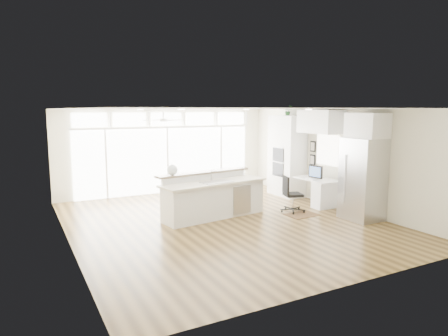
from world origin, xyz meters
TOP-DOWN VIEW (x-y plane):
  - floor at (0.00, 0.00)m, footprint 7.00×8.00m
  - ceiling at (0.00, 0.00)m, footprint 7.00×8.00m
  - wall_back at (0.00, 4.00)m, footprint 7.00×0.04m
  - wall_front at (0.00, -4.00)m, footprint 7.00×0.04m
  - wall_left at (-3.50, 0.00)m, footprint 0.04×8.00m
  - wall_right at (3.50, 0.00)m, footprint 0.04×8.00m
  - glass_wall at (0.00, 3.94)m, footprint 5.80×0.06m
  - transom_row at (0.00, 3.94)m, footprint 5.90×0.06m
  - desk_window at (3.46, 0.30)m, footprint 0.04×0.85m
  - ceiling_fan at (-0.50, 2.80)m, footprint 1.16×1.16m
  - recessed_lights at (0.00, 0.20)m, footprint 3.40×3.00m
  - oven_cabinet at (3.17, 1.80)m, footprint 0.64×1.20m
  - desk_nook at (3.13, 0.30)m, footprint 0.72×1.30m
  - upper_cabinets at (3.17, 0.30)m, footprint 0.64×1.30m
  - refrigerator at (3.11, -1.35)m, footprint 0.76×0.90m
  - fridge_cabinet at (3.17, -1.35)m, footprint 0.64×0.90m
  - framed_photos at (3.46, 0.92)m, footprint 0.06×0.22m
  - kitchen_island at (-0.02, 0.51)m, footprint 2.91×1.45m
  - rug at (2.06, -0.37)m, footprint 0.81×0.60m
  - office_chair at (2.05, -0.00)m, footprint 0.60×0.57m
  - fishbowl at (-1.02, 0.77)m, footprint 0.32×0.32m
  - monitor at (3.05, 0.30)m, footprint 0.14×0.48m
  - keyboard at (2.88, 0.30)m, footprint 0.14×0.36m
  - potted_plant at (3.17, 1.80)m, footprint 0.29×0.31m

SIDE VIEW (x-z plane):
  - floor at x=0.00m, z-range -0.02..0.00m
  - rug at x=2.06m, z-range 0.00..0.01m
  - desk_nook at x=3.13m, z-range 0.00..0.76m
  - office_chair at x=2.05m, z-range 0.00..0.95m
  - kitchen_island at x=-0.02m, z-range 0.00..1.11m
  - keyboard at x=2.88m, z-range 0.76..0.78m
  - monitor at x=3.05m, z-range 0.76..1.16m
  - refrigerator at x=3.11m, z-range 0.00..2.00m
  - glass_wall at x=0.00m, z-range 0.01..2.09m
  - fishbowl at x=-1.02m, z-range 1.11..1.37m
  - oven_cabinet at x=3.17m, z-range 0.00..2.50m
  - wall_back at x=0.00m, z-range 0.00..2.70m
  - wall_front at x=0.00m, z-range 0.00..2.70m
  - wall_left at x=-3.50m, z-range 0.00..2.70m
  - wall_right at x=3.50m, z-range 0.00..2.70m
  - framed_photos at x=3.46m, z-range 1.00..1.80m
  - desk_window at x=3.46m, z-range 1.12..1.98m
  - fridge_cabinet at x=3.17m, z-range 2.00..2.60m
  - upper_cabinets at x=3.17m, z-range 2.03..2.67m
  - transom_row at x=0.00m, z-range 2.18..2.58m
  - ceiling_fan at x=-0.50m, z-range 2.32..2.64m
  - potted_plant at x=3.17m, z-range 2.50..2.73m
  - recessed_lights at x=0.00m, z-range 2.67..2.69m
  - ceiling at x=0.00m, z-range 2.69..2.71m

